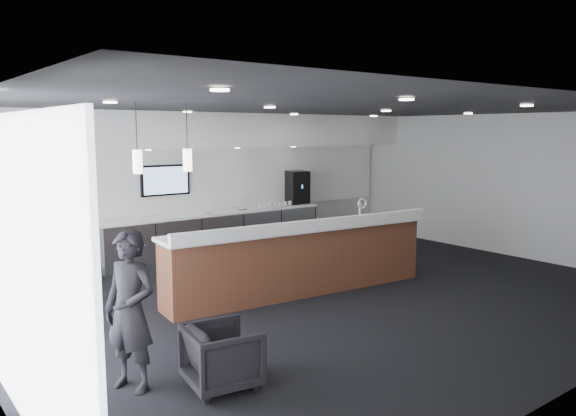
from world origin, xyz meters
TOP-DOWN VIEW (x-y plane):
  - ground at (0.00, 0.00)m, footprint 10.00×10.00m
  - ceiling at (0.00, 0.00)m, footprint 10.00×8.00m
  - back_wall at (0.00, 4.00)m, footprint 10.00×0.02m
  - right_wall at (5.00, 0.00)m, footprint 0.02×8.00m
  - soffit_bulkhead at (0.00, 3.55)m, footprint 10.00×0.90m
  - alcove_panel at (0.00, 3.97)m, footprint 9.80×0.06m
  - back_credenza at (-0.00, 3.64)m, footprint 5.06×0.66m
  - wall_tv at (-1.00, 3.91)m, footprint 1.05×0.08m
  - pendant_left at (-2.40, 0.80)m, footprint 0.12×0.12m
  - pendant_right at (-3.10, 0.80)m, footprint 0.12×0.12m
  - ceiling_can_lights at (0.00, 0.00)m, footprint 7.00×5.00m
  - service_counter at (-0.31, 0.41)m, footprint 4.73×1.22m
  - coffee_machine at (2.20, 3.64)m, footprint 0.54×0.62m
  - info_sign_left at (-0.22, 3.55)m, footprint 0.14×0.03m
  - info_sign_right at (0.62, 3.55)m, footprint 0.20×0.04m
  - armchair at (-3.08, -1.75)m, footprint 0.82×0.80m
  - lounge_guest at (-3.84, -1.23)m, footprint 0.63×0.72m
  - cup_0 at (1.90, 3.55)m, footprint 0.10×0.10m
  - cup_1 at (1.76, 3.55)m, footprint 0.14×0.14m
  - cup_2 at (1.62, 3.55)m, footprint 0.12×0.12m
  - cup_3 at (1.48, 3.55)m, footprint 0.13×0.13m
  - cup_4 at (1.34, 3.55)m, footprint 0.13×0.13m
  - cup_5 at (1.20, 3.55)m, footprint 0.10×0.10m
  - cup_6 at (1.06, 3.55)m, footprint 0.14×0.14m

SIDE VIEW (x-z plane):
  - ground at x=0.00m, z-range 0.00..0.00m
  - armchair at x=-3.08m, z-range 0.00..0.66m
  - back_credenza at x=0.00m, z-range 0.00..0.95m
  - service_counter at x=-0.31m, z-range -0.17..1.32m
  - lounge_guest at x=-3.84m, z-range 0.00..1.65m
  - cup_0 at x=1.90m, z-range 0.95..1.04m
  - cup_1 at x=1.76m, z-range 0.95..1.04m
  - cup_2 at x=1.62m, z-range 0.95..1.04m
  - cup_3 at x=1.48m, z-range 0.95..1.04m
  - cup_4 at x=1.34m, z-range 0.95..1.04m
  - cup_5 at x=1.20m, z-range 0.95..1.04m
  - cup_6 at x=1.06m, z-range 0.95..1.04m
  - info_sign_left at x=-0.22m, z-range 0.95..1.14m
  - info_sign_right at x=0.62m, z-range 0.95..1.22m
  - coffee_machine at x=2.20m, z-range 0.95..1.71m
  - back_wall at x=0.00m, z-range 0.00..3.00m
  - right_wall at x=5.00m, z-range 0.00..3.00m
  - alcove_panel at x=0.00m, z-range 0.90..2.30m
  - wall_tv at x=-1.00m, z-range 1.34..1.96m
  - pendant_left at x=-2.40m, z-range 2.10..2.40m
  - pendant_right at x=-3.10m, z-range 2.10..2.40m
  - soffit_bulkhead at x=0.00m, z-range 2.30..3.00m
  - ceiling_can_lights at x=0.00m, z-range 2.96..2.98m
  - ceiling at x=0.00m, z-range 2.99..3.01m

